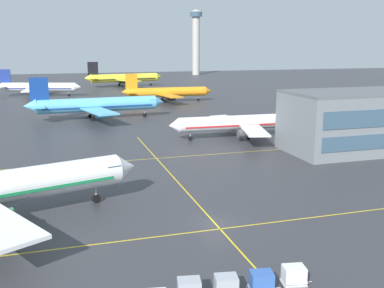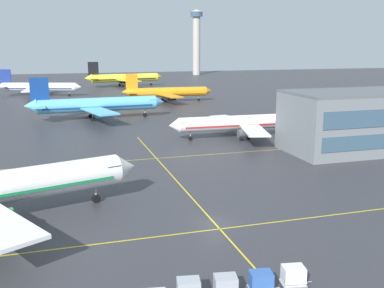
{
  "view_description": "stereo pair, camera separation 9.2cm",
  "coord_description": "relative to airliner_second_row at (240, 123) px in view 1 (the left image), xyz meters",
  "views": [
    {
      "loc": [
        -17.0,
        -47.08,
        20.73
      ],
      "look_at": [
        4.59,
        24.38,
        4.12
      ],
      "focal_mm": 41.79,
      "sensor_mm": 36.0,
      "label": 1
    },
    {
      "loc": [
        -16.91,
        -47.11,
        20.73
      ],
      "look_at": [
        4.59,
        24.38,
        4.12
      ],
      "focal_mm": 41.79,
      "sensor_mm": 36.0,
      "label": 2
    }
  ],
  "objects": [
    {
      "name": "airliner_second_row",
      "position": [
        0.0,
        0.0,
        0.0
      ],
      "size": [
        32.67,
        28.21,
        10.17
      ],
      "color": "white",
      "rests_on": "ground"
    },
    {
      "name": "airliner_third_row",
      "position": [
        -29.01,
        35.31,
        0.69
      ],
      "size": [
        39.22,
        33.81,
        12.2
      ],
      "color": "#5BB7E5",
      "rests_on": "ground"
    },
    {
      "name": "airliner_distant_taxiway",
      "position": [
        -6.56,
        135.74,
        0.83
      ],
      "size": [
        40.51,
        34.6,
        12.6
      ],
      "color": "yellow",
      "rests_on": "ground"
    },
    {
      "name": "control_tower",
      "position": [
        55.86,
        212.83,
        22.05
      ],
      "size": [
        8.82,
        8.82,
        44.66
      ],
      "color": "#ADA89E",
      "rests_on": "ground"
    },
    {
      "name": "baggage_cart_row_fifth",
      "position": [
        -20.49,
        -61.01,
        -2.47
      ],
      "size": [
        2.85,
        1.99,
        1.86
      ],
      "color": "#99999E",
      "rests_on": "ground"
    },
    {
      "name": "baggage_cart_row_fourth",
      "position": [
        -23.63,
        -61.09,
        -2.47
      ],
      "size": [
        2.85,
        1.99,
        1.86
      ],
      "color": "#99999E",
      "rests_on": "ground"
    },
    {
      "name": "airliner_far_right_stand",
      "position": [
        -46.63,
        102.27,
        0.26
      ],
      "size": [
        34.35,
        29.37,
        10.94
      ],
      "color": "white",
      "rests_on": "ground"
    },
    {
      "name": "baggage_cart_row_middle",
      "position": [
        -26.76,
        -60.84,
        -2.47
      ],
      "size": [
        2.85,
        1.99,
        1.86
      ],
      "color": "#99999E",
      "rests_on": "ground"
    },
    {
      "name": "airliner_far_left_stand",
      "position": [
        -0.43,
        68.62,
        0.14
      ],
      "size": [
        34.0,
        29.32,
        10.58
      ],
      "color": "orange",
      "rests_on": "ground"
    },
    {
      "name": "taxiway_markings",
      "position": [
        -22.33,
        -30.31,
        -3.47
      ],
      "size": [
        169.65,
        75.16,
        0.01
      ],
      "color": "yellow",
      "rests_on": "ground"
    },
    {
      "name": "ground_plane",
      "position": [
        -22.33,
        -45.39,
        -3.47
      ],
      "size": [
        600.0,
        600.0,
        0.0
      ],
      "primitive_type": "plane",
      "color": "#333338"
    }
  ]
}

